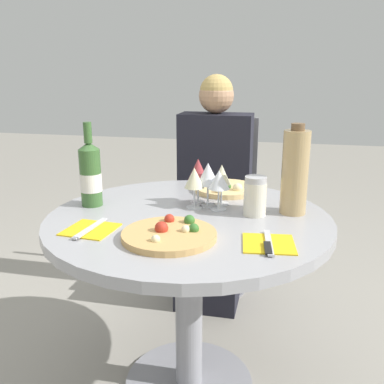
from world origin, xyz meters
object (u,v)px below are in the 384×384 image
(dining_table, at_px, (189,255))
(chair_behind_diner, at_px, (217,207))
(wine_bottle, at_px, (90,175))
(pizza_large, at_px, (170,234))
(seated_diner, at_px, (212,204))
(tall_carafe, at_px, (295,172))

(dining_table, xyz_separation_m, chair_behind_diner, (-0.04, 0.87, -0.10))
(dining_table, height_order, wine_bottle, wine_bottle)
(chair_behind_diner, relative_size, wine_bottle, 3.04)
(chair_behind_diner, bearing_deg, pizza_large, 91.81)
(pizza_large, bearing_deg, seated_diner, 92.08)
(chair_behind_diner, bearing_deg, wine_bottle, 67.95)
(chair_behind_diner, distance_m, tall_carafe, 0.95)
(dining_table, relative_size, chair_behind_diner, 1.05)
(dining_table, xyz_separation_m, tall_carafe, (0.35, 0.11, 0.30))
(dining_table, distance_m, pizza_large, 0.27)
(dining_table, bearing_deg, pizza_large, -92.39)
(dining_table, height_order, chair_behind_diner, chair_behind_diner)
(pizza_large, distance_m, tall_carafe, 0.50)
(chair_behind_diner, xyz_separation_m, wine_bottle, (-0.34, -0.84, 0.37))
(dining_table, distance_m, chair_behind_diner, 0.88)
(dining_table, bearing_deg, seated_diner, 93.39)
(wine_bottle, bearing_deg, seated_diner, 63.88)
(seated_diner, relative_size, pizza_large, 4.08)
(wine_bottle, height_order, tall_carafe, tall_carafe)
(pizza_large, relative_size, wine_bottle, 0.93)
(seated_diner, bearing_deg, pizza_large, 92.08)
(seated_diner, bearing_deg, dining_table, 93.39)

